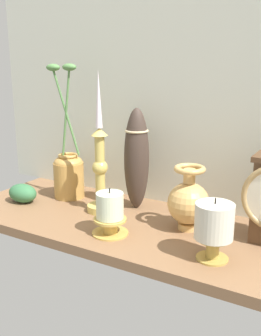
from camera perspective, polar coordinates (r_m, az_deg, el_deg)
The scene contains 9 objects.
ground_plane at distance 100.67cm, azimuth 1.66°, elevation -8.63°, with size 100.00×36.00×2.40cm, color brown.
back_wall at distance 108.89cm, azimuth 6.58°, elevation 11.44°, with size 120.00×2.00×65.00cm, color silver.
candlestick_tall_left at distance 104.90cm, azimuth -4.37°, elevation 0.09°, with size 7.31×7.31×37.33cm.
brass_vase_bulbous at distance 95.79cm, azimuth 8.26°, elevation -4.69°, with size 10.03×10.03×15.68cm.
brass_vase_jar at distance 118.24cm, azimuth -8.84°, elevation -0.25°, with size 10.25×8.84×38.46cm.
pillar_candle_front at distance 93.17cm, azimuth -2.95°, elevation -6.47°, with size 8.59×8.59×11.23cm.
pillar_candle_near_clock at distance 82.49cm, azimuth 11.81°, elevation -8.07°, with size 7.88×7.88×13.21cm.
tall_ceramic_vase at distance 106.88cm, azimuth 0.87°, elevation 1.35°, with size 6.72×6.72×27.45cm.
ivy_sprig at distance 118.28cm, azimuth -15.13°, elevation -3.48°, with size 8.89×6.23×5.29cm.
Camera 1 is at (44.04, -80.84, 39.54)cm, focal length 42.75 mm.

